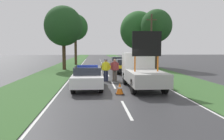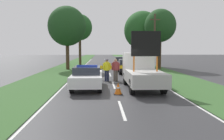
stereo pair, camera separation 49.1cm
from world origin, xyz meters
TOP-DOWN VIEW (x-y plane):
  - ground_plane at (0.00, 0.00)m, footprint 160.00×160.00m
  - lane_markings at (0.00, 11.10)m, footprint 6.89×59.17m
  - grass_verge_left at (-5.48, 20.00)m, footprint 3.97×120.00m
  - grass_verge_right at (5.48, 20.00)m, footprint 3.97×120.00m
  - police_car at (-1.75, 0.42)m, footprint 1.86×4.66m
  - work_truck at (1.75, 0.55)m, footprint 2.03×5.23m
  - road_barrier at (0.08, 4.40)m, footprint 2.53×0.08m
  - police_officer at (-0.43, 3.49)m, footprint 0.62×0.39m
  - pedestrian_civilian at (0.26, 3.42)m, footprint 0.63×0.40m
  - traffic_cone_near_police at (0.08, -1.50)m, footprint 0.48×0.48m
  - traffic_cone_centre_front at (-1.91, 4.05)m, footprint 0.47×0.47m
  - traffic_cone_near_truck at (2.91, 4.69)m, footprint 0.44×0.44m
  - queued_car_sedan_black at (1.76, 9.05)m, footprint 1.74×4.03m
  - queued_car_suv_grey at (1.81, 15.79)m, footprint 1.78×3.98m
  - roadside_tree_near_left at (6.49, 13.81)m, footprint 3.90×3.90m
  - roadside_tree_near_right at (4.89, 19.42)m, footprint 3.13×3.13m
  - roadside_tree_mid_left at (-4.23, 21.31)m, footprint 3.88×3.88m
  - roadside_tree_mid_right at (4.93, 17.55)m, footprint 5.11×5.11m
  - roadside_tree_far_left at (-4.97, 13.34)m, footprint 4.52×4.52m
  - utility_pole at (5.27, 11.58)m, footprint 1.20×0.20m

SIDE VIEW (x-z plane):
  - ground_plane at x=0.00m, z-range 0.00..0.00m
  - lane_markings at x=0.00m, z-range 0.00..0.01m
  - grass_verge_left at x=-5.48m, z-range 0.00..0.03m
  - grass_verge_right at x=5.48m, z-range 0.00..0.03m
  - traffic_cone_near_truck at x=2.91m, z-range 0.00..0.61m
  - traffic_cone_centre_front at x=-1.91m, z-range 0.00..0.65m
  - traffic_cone_near_police at x=0.08m, z-range 0.00..0.66m
  - police_car at x=-1.75m, z-range -0.01..1.50m
  - queued_car_suv_grey at x=1.81m, z-range 0.02..1.48m
  - queued_car_sedan_black at x=1.76m, z-range 0.05..1.51m
  - road_barrier at x=0.08m, z-range 0.37..1.53m
  - police_officer at x=-0.43m, z-range 0.16..1.89m
  - pedestrian_civilian at x=0.26m, z-range 0.15..1.91m
  - work_truck at x=1.75m, z-range -0.67..2.89m
  - utility_pole at x=5.27m, z-range 0.11..6.63m
  - roadside_tree_near_right at x=4.89m, z-range 1.50..7.86m
  - roadside_tree_mid_right at x=4.93m, z-range 1.22..9.05m
  - roadside_tree_far_left at x=-4.97m, z-range 1.42..9.05m
  - roadside_tree_near_left at x=6.49m, z-range 1.65..9.12m
  - roadside_tree_mid_left at x=-4.23m, z-range 1.89..9.82m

